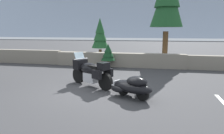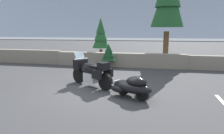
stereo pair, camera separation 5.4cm
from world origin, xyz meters
TOP-DOWN VIEW (x-y plane):
  - ground_plane at (0.00, 0.00)m, footprint 80.00×80.00m
  - stone_guard_wall at (-0.22, 5.31)m, footprint 24.00×0.59m
  - distant_ridgeline at (0.00, 95.33)m, footprint 240.00×80.00m
  - touring_motorcycle at (-0.32, 0.50)m, footprint 2.03×1.46m
  - car_shaped_trailer at (1.47, -0.62)m, footprint 2.06×1.47m
  - pine_tree_secondary at (-1.64, 6.89)m, footprint 1.20×1.20m
  - pine_sapling_near at (-0.55, 4.62)m, footprint 0.86×0.86m

SIDE VIEW (x-z plane):
  - ground_plane at x=0.00m, z-range 0.00..0.00m
  - car_shaped_trailer at x=1.47m, z-range 0.03..0.79m
  - stone_guard_wall at x=-0.22m, z-range -0.03..0.89m
  - touring_motorcycle at x=-0.32m, z-range -0.04..1.29m
  - pine_sapling_near at x=-0.55m, z-range 0.18..1.63m
  - pine_tree_secondary at x=-1.64m, z-range 0.39..3.49m
  - distant_ridgeline at x=0.00m, z-range 0.00..16.00m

